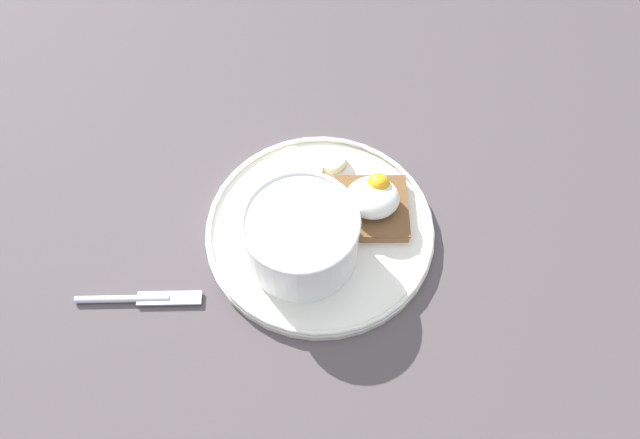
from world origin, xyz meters
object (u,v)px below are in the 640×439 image
at_px(banana_slice_left, 309,170).
at_px(knife, 138,299).
at_px(oatmeal_bowl, 301,236).
at_px(toast_slice, 371,208).
at_px(banana_slice_front, 273,172).
at_px(banana_slice_inner, 332,160).
at_px(poached_egg, 373,196).
at_px(banana_slice_back, 290,183).
at_px(banana_slice_right, 292,160).

height_order(banana_slice_left, knife, banana_slice_left).
xyz_separation_m(oatmeal_bowl, toast_slice, (-0.08, -0.06, -0.03)).
bearing_deg(banana_slice_front, banana_slice_inner, -163.89).
xyz_separation_m(toast_slice, banana_slice_front, (0.12, -0.05, -0.00)).
bearing_deg(banana_slice_front, oatmeal_bowl, 111.78).
height_order(banana_slice_left, banana_slice_inner, banana_slice_inner).
bearing_deg(oatmeal_bowl, toast_slice, -143.31).
bearing_deg(knife, toast_slice, -154.63).
distance_m(poached_egg, banana_slice_back, 0.10).
height_order(banana_slice_back, banana_slice_inner, banana_slice_inner).
distance_m(toast_slice, banana_slice_inner, 0.08).
xyz_separation_m(banana_slice_left, banana_slice_back, (0.02, 0.02, 0.00)).
xyz_separation_m(toast_slice, banana_slice_back, (0.10, -0.03, -0.00)).
xyz_separation_m(poached_egg, banana_slice_inner, (0.05, -0.07, -0.02)).
distance_m(oatmeal_bowl, banana_slice_back, 0.10).
height_order(banana_slice_front, banana_slice_inner, banana_slice_inner).
bearing_deg(banana_slice_right, poached_egg, 147.09).
relative_size(banana_slice_right, knife, 0.28).
relative_size(oatmeal_bowl, knife, 0.92).
height_order(toast_slice, knife, toast_slice).
height_order(banana_slice_front, banana_slice_right, same).
bearing_deg(knife, poached_egg, -154.34).
distance_m(banana_slice_left, knife, 0.25).
relative_size(oatmeal_bowl, banana_slice_front, 2.74).
bearing_deg(banana_slice_right, knife, 50.07).
height_order(poached_egg, banana_slice_left, poached_egg).
xyz_separation_m(toast_slice, knife, (0.25, 0.12, -0.01)).
height_order(toast_slice, banana_slice_inner, same).
bearing_deg(banana_slice_back, banana_slice_right, -88.78).
height_order(oatmeal_bowl, knife, oatmeal_bowl).
xyz_separation_m(poached_egg, banana_slice_back, (0.10, -0.03, -0.02)).
distance_m(banana_slice_left, banana_slice_inner, 0.03).
bearing_deg(toast_slice, banana_slice_right, -33.93).
bearing_deg(oatmeal_bowl, banana_slice_left, -90.89).
distance_m(banana_slice_front, banana_slice_left, 0.04).
distance_m(toast_slice, poached_egg, 0.02).
height_order(poached_egg, banana_slice_front, poached_egg).
bearing_deg(banana_slice_left, banana_slice_back, 44.26).
distance_m(banana_slice_left, banana_slice_back, 0.03).
height_order(banana_slice_front, knife, banana_slice_front).
bearing_deg(banana_slice_left, banana_slice_right, -31.07).
xyz_separation_m(oatmeal_bowl, banana_slice_left, (-0.00, -0.11, -0.03)).
bearing_deg(knife, oatmeal_bowl, -160.47).
bearing_deg(banana_slice_front, banana_slice_left, -172.88).
distance_m(banana_slice_left, banana_slice_right, 0.03).
bearing_deg(toast_slice, banana_slice_inner, -54.52).
xyz_separation_m(poached_egg, banana_slice_left, (0.08, -0.05, -0.03)).
height_order(poached_egg, banana_slice_back, poached_egg).
bearing_deg(knife, banana_slice_right, -129.93).
relative_size(poached_egg, knife, 0.44).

